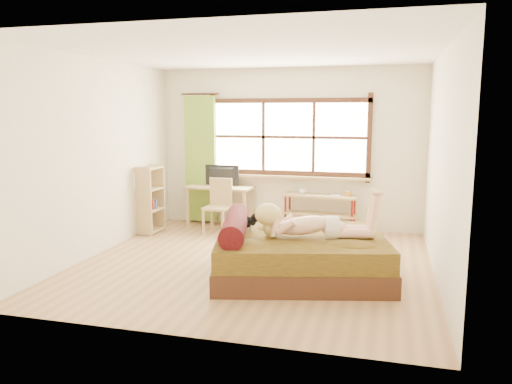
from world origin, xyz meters
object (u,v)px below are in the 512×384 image
(kitten, at_px, (245,220))
(desk, at_px, (220,192))
(pipe_shelf, at_px, (320,204))
(woman, at_px, (313,212))
(chair, at_px, (219,202))
(bookshelf, at_px, (151,199))
(bed, at_px, (296,254))

(kitten, xyz_separation_m, desk, (-1.09, 2.19, -0.01))
(kitten, relative_size, pipe_shelf, 0.24)
(woman, height_order, chair, woman)
(woman, distance_m, pipe_shelf, 2.50)
(pipe_shelf, distance_m, bookshelf, 2.80)
(bookshelf, bearing_deg, woman, -26.94)
(bookshelf, bearing_deg, chair, 21.30)
(woman, bearing_deg, kitten, 156.78)
(bookshelf, bearing_deg, desk, 39.99)
(woman, distance_m, desk, 3.06)
(chair, distance_m, pipe_shelf, 1.69)
(bed, xyz_separation_m, kitten, (-0.67, 0.11, 0.35))
(desk, bearing_deg, bed, -48.52)
(bed, distance_m, pipe_shelf, 2.43)
(bed, xyz_separation_m, chair, (-1.65, 1.93, 0.22))
(pipe_shelf, bearing_deg, bookshelf, -156.07)
(desk, distance_m, pipe_shelf, 1.74)
(woman, relative_size, bookshelf, 1.28)
(bed, distance_m, bookshelf, 3.13)
(kitten, xyz_separation_m, pipe_shelf, (0.64, 2.31, -0.18))
(pipe_shelf, bearing_deg, bed, -83.06)
(woman, xyz_separation_m, pipe_shelf, (-0.23, 2.46, -0.36))
(desk, bearing_deg, chair, -69.88)
(woman, bearing_deg, pipe_shelf, 81.93)
(bed, relative_size, bookshelf, 2.12)
(bed, bearing_deg, woman, -24.36)
(woman, distance_m, bookshelf, 3.32)
(chair, xyz_separation_m, bookshelf, (-1.05, -0.37, 0.07))
(bed, height_order, chair, chair)
(kitten, bearing_deg, bookshelf, 130.93)
(bed, height_order, kitten, bed)
(chair, height_order, bookshelf, bookshelf)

